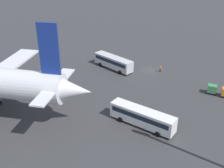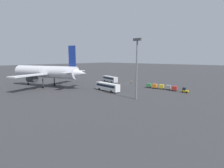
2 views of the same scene
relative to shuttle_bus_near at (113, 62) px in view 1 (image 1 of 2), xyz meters
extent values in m
plane|color=#38383A|center=(-8.87, -3.64, -1.99)|extent=(600.00, 600.00, 0.00)
cone|color=silver|center=(-6.15, 26.39, 5.23)|extent=(8.36, 6.87, 5.00)
cube|color=silver|center=(13.70, 21.05, 4.53)|extent=(9.04, 16.77, 0.44)
cube|color=navy|center=(-2.88, 27.38, 12.45)|extent=(3.46, 1.36, 8.88)
cube|color=silver|center=(-3.21, 27.27, 5.78)|extent=(6.53, 14.53, 0.28)
cylinder|color=#38383D|center=(14.01, 23.67, 2.79)|extent=(4.91, 4.14, 3.05)
cube|color=silver|center=(0.00, 0.00, -0.10)|extent=(12.17, 5.86, 2.88)
cube|color=#192333|center=(0.00, 0.00, 0.40)|extent=(11.26, 5.63, 0.92)
cylinder|color=black|center=(3.93, 0.32, -1.49)|extent=(1.04, 0.56, 1.00)
cylinder|color=black|center=(3.16, -2.36, -1.49)|extent=(1.04, 0.56, 1.00)
cylinder|color=black|center=(-3.16, 2.36, -1.49)|extent=(1.04, 0.56, 1.00)
cylinder|color=black|center=(-3.93, -0.32, -1.49)|extent=(1.04, 0.56, 1.00)
cube|color=white|center=(-17.22, 20.58, -0.08)|extent=(12.70, 3.94, 2.92)
cube|color=#192333|center=(-17.22, 20.58, 0.43)|extent=(11.71, 3.87, 0.93)
cylinder|color=black|center=(-13.22, 21.48, -1.49)|extent=(1.03, 0.41, 1.00)
cylinder|color=black|center=(-13.52, 18.82, -1.49)|extent=(1.03, 0.41, 1.00)
cylinder|color=black|center=(-20.92, 22.34, -1.49)|extent=(1.03, 0.41, 1.00)
cylinder|color=black|center=(-21.22, 19.69, -1.49)|extent=(1.03, 0.41, 1.00)
cylinder|color=#1E1E2D|center=(-11.70, -4.08, -1.57)|extent=(0.32, 0.32, 0.85)
cylinder|color=orange|center=(-11.70, -4.08, -0.82)|extent=(0.38, 0.38, 0.65)
sphere|color=tan|center=(-11.70, -4.08, -0.37)|extent=(0.24, 0.24, 0.24)
cylinder|color=black|center=(-28.23, 2.52, -1.81)|extent=(0.37, 0.17, 0.36)
cylinder|color=black|center=(-28.05, 1.26, -1.81)|extent=(0.37, 0.17, 0.36)
cube|color=#38383D|center=(-25.86, 1.72, -1.58)|extent=(2.21, 1.95, 0.10)
cube|color=#38844C|center=(-25.86, 1.72, -0.73)|extent=(2.11, 1.85, 1.60)
cylinder|color=black|center=(-25.20, 2.46, -1.81)|extent=(0.37, 0.17, 0.36)
cylinder|color=black|center=(-25.02, 1.19, -1.81)|extent=(0.37, 0.17, 0.36)
cylinder|color=black|center=(-26.70, 2.24, -1.81)|extent=(0.37, 0.17, 0.36)
cylinder|color=black|center=(-26.52, 0.97, -1.81)|extent=(0.37, 0.17, 0.36)
camera|label=1|loc=(-33.08, 60.58, 27.92)|focal=45.00mm
camera|label=2|loc=(-65.99, 72.67, 11.75)|focal=28.00mm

